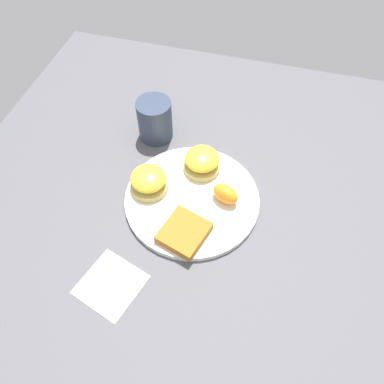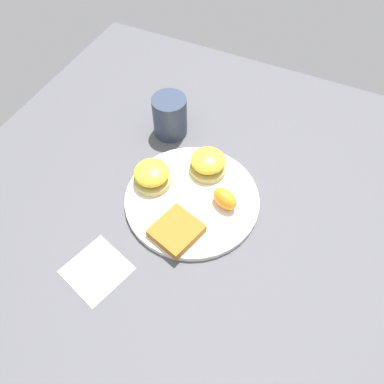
% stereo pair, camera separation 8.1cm
% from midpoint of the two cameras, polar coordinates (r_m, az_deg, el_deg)
% --- Properties ---
extents(ground_plane, '(1.10, 1.10, 0.00)m').
position_cam_midpoint_polar(ground_plane, '(0.84, -2.76, -1.55)').
color(ground_plane, '#4C4C51').
extents(plate, '(0.30, 0.30, 0.01)m').
position_cam_midpoint_polar(plate, '(0.83, -2.78, -1.28)').
color(plate, silver).
rests_on(plate, ground_plane).
extents(sandwich_benedict_left, '(0.09, 0.09, 0.05)m').
position_cam_midpoint_polar(sandwich_benedict_left, '(0.85, -1.14, 4.52)').
color(sandwich_benedict_left, tan).
rests_on(sandwich_benedict_left, plate).
extents(sandwich_benedict_right, '(0.09, 0.09, 0.05)m').
position_cam_midpoint_polar(sandwich_benedict_right, '(0.83, -9.34, 1.66)').
color(sandwich_benedict_right, tan).
rests_on(sandwich_benedict_right, plate).
extents(hashbrown_patty, '(0.11, 0.11, 0.02)m').
position_cam_midpoint_polar(hashbrown_patty, '(0.77, -4.24, -6.39)').
color(hashbrown_patty, '#9D611F').
rests_on(hashbrown_patty, plate).
extents(orange_wedge, '(0.06, 0.07, 0.04)m').
position_cam_midpoint_polar(orange_wedge, '(0.80, 2.29, -0.51)').
color(orange_wedge, orange).
rests_on(orange_wedge, plate).
extents(fork, '(0.21, 0.07, 0.00)m').
position_cam_midpoint_polar(fork, '(0.80, 0.35, -3.11)').
color(fork, silver).
rests_on(fork, plate).
extents(cup, '(0.12, 0.08, 0.10)m').
position_cam_midpoint_polar(cup, '(0.94, -8.15, 10.77)').
color(cup, '#2D384C').
rests_on(cup, ground_plane).
extents(napkin, '(0.14, 0.14, 0.00)m').
position_cam_midpoint_polar(napkin, '(0.77, -15.35, -13.65)').
color(napkin, white).
rests_on(napkin, ground_plane).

